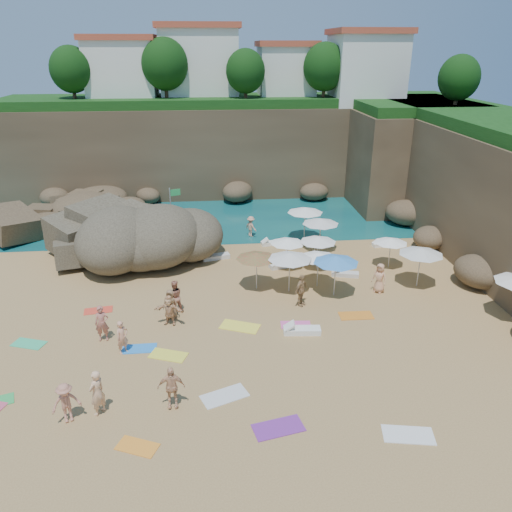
{
  "coord_description": "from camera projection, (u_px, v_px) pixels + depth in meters",
  "views": [
    {
      "loc": [
        -0.5,
        -23.09,
        13.07
      ],
      "look_at": [
        2.0,
        3.0,
        2.0
      ],
      "focal_mm": 35.0,
      "sensor_mm": 36.0,
      "label": 1
    }
  ],
  "objects": [
    {
      "name": "towel_12",
      "position": [
        240.0,
        326.0,
        25.12
      ],
      "size": [
        2.17,
        1.64,
        0.03
      ],
      "primitive_type": "cube",
      "rotation": [
        0.0,
        0.0,
        -0.39
      ],
      "color": "#FFEE43",
      "rests_on": "ground"
    },
    {
      "name": "person_stand_5",
      "position": [
        108.0,
        248.0,
        32.53
      ],
      "size": [
        1.72,
        1.21,
        1.82
      ],
      "primitive_type": "imported",
      "rotation": [
        0.0,
        0.0,
        0.48
      ],
      "color": "#C37661",
      "rests_on": "ground"
    },
    {
      "name": "rock_outcrop",
      "position": [
        128.0,
        251.0,
        34.37
      ],
      "size": [
        11.01,
        9.72,
        3.65
      ],
      "primitive_type": null,
      "rotation": [
        0.0,
        0.0,
        -0.38
      ],
      "color": "#685F47",
      "rests_on": "ground"
    },
    {
      "name": "person_stand_2",
      "position": [
        251.0,
        227.0,
        36.74
      ],
      "size": [
        0.96,
        1.04,
        1.56
      ],
      "primitive_type": "imported",
      "rotation": [
        0.0,
        0.0,
        2.26
      ],
      "color": "tan",
      "rests_on": "ground"
    },
    {
      "name": "marina_masts",
      "position": [
        52.0,
        152.0,
        51.19
      ],
      "size": [
        3.1,
        0.1,
        6.0
      ],
      "color": "white",
      "rests_on": "ground"
    },
    {
      "name": "parasol_5",
      "position": [
        290.0,
        256.0,
        27.95
      ],
      "size": [
        2.52,
        2.52,
        2.38
      ],
      "color": "silver",
      "rests_on": "ground"
    },
    {
      "name": "flag_pole",
      "position": [
        173.0,
        208.0,
        35.0
      ],
      "size": [
        0.77,
        0.29,
        4.01
      ],
      "color": "silver",
      "rests_on": "ground"
    },
    {
      "name": "person_lie_0",
      "position": [
        69.0,
        416.0,
        18.73
      ],
      "size": [
        1.62,
        1.93,
        0.44
      ],
      "primitive_type": "imported",
      "rotation": [
        0.0,
        0.0,
        0.41
      ],
      "color": "tan",
      "rests_on": "ground"
    },
    {
      "name": "seawater",
      "position": [
        214.0,
        177.0,
        53.81
      ],
      "size": [
        120.0,
        120.0,
        0.0
      ],
      "primitive_type": "plane",
      "color": "#0C4751",
      "rests_on": "ground"
    },
    {
      "name": "rock_promontory",
      "position": [
        80.0,
        222.0,
        40.01
      ],
      "size": [
        12.0,
        7.0,
        2.0
      ],
      "primitive_type": null,
      "color": "brown",
      "rests_on": "ground"
    },
    {
      "name": "lounger_5",
      "position": [
        302.0,
        330.0,
        24.53
      ],
      "size": [
        1.87,
        0.76,
        0.28
      ],
      "primitive_type": "cube",
      "rotation": [
        0.0,
        0.0,
        -0.09
      ],
      "color": "white",
      "rests_on": "ground"
    },
    {
      "name": "parasol_10",
      "position": [
        336.0,
        259.0,
        27.48
      ],
      "size": [
        2.55,
        2.55,
        2.41
      ],
      "color": "silver",
      "rests_on": "ground"
    },
    {
      "name": "cliff_back",
      "position": [
        234.0,
        148.0,
        47.85
      ],
      "size": [
        44.0,
        8.0,
        8.0
      ],
      "primitive_type": "cube",
      "color": "brown",
      "rests_on": "ground"
    },
    {
      "name": "parasol_6",
      "position": [
        257.0,
        256.0,
        28.32
      ],
      "size": [
        2.39,
        2.39,
        2.26
      ],
      "color": "silver",
      "rests_on": "ground"
    },
    {
      "name": "towel_6",
      "position": [
        278.0,
        428.0,
        18.46
      ],
      "size": [
        2.04,
        1.32,
        0.03
      ],
      "primitive_type": "cube",
      "rotation": [
        0.0,
        0.0,
        0.22
      ],
      "color": "#7A2C92",
      "rests_on": "ground"
    },
    {
      "name": "parasol_3",
      "position": [
        321.0,
        221.0,
        33.62
      ],
      "size": [
        2.49,
        2.49,
        2.35
      ],
      "color": "silver",
      "rests_on": "ground"
    },
    {
      "name": "cliff_right",
      "position": [
        499.0,
        191.0,
        33.75
      ],
      "size": [
        8.0,
        30.0,
        8.0
      ],
      "primitive_type": "cube",
      "color": "brown",
      "rests_on": "ground"
    },
    {
      "name": "clifftop_trees",
      "position": [
        271.0,
        70.0,
        40.24
      ],
      "size": [
        35.6,
        23.82,
        4.4
      ],
      "color": "#11380F",
      "rests_on": "ground"
    },
    {
      "name": "lounger_3",
      "position": [
        284.0,
        265.0,
        31.89
      ],
      "size": [
        1.96,
        1.13,
        0.29
      ],
      "primitive_type": "cube",
      "rotation": [
        0.0,
        0.0,
        0.29
      ],
      "color": "silver",
      "rests_on": "ground"
    },
    {
      "name": "clifftop_buildings",
      "position": [
        243.0,
        67.0,
        45.84
      ],
      "size": [
        28.48,
        9.48,
        7.0
      ],
      "color": "white",
      "rests_on": "cliff_back"
    },
    {
      "name": "person_lie_1",
      "position": [
        172.0,
        402.0,
        19.49
      ],
      "size": [
        1.12,
        1.83,
        0.44
      ],
      "primitive_type": "imported",
      "rotation": [
        0.0,
        0.0,
        0.04
      ],
      "color": "#E3AC81",
      "rests_on": "ground"
    },
    {
      "name": "parasol_7",
      "position": [
        318.0,
        239.0,
        30.92
      ],
      "size": [
        2.3,
        2.3,
        2.17
      ],
      "color": "silver",
      "rests_on": "ground"
    },
    {
      "name": "cliff_corner",
      "position": [
        405.0,
        156.0,
        44.58
      ],
      "size": [
        10.0,
        12.0,
        8.0
      ],
      "primitive_type": "cube",
      "color": "brown",
      "rests_on": "ground"
    },
    {
      "name": "person_stand_0",
      "position": [
        122.0,
        337.0,
        22.71
      ],
      "size": [
        0.7,
        0.69,
        1.63
      ],
      "primitive_type": "imported",
      "rotation": [
        0.0,
        0.0,
        0.77
      ],
      "color": "tan",
      "rests_on": "ground"
    },
    {
      "name": "towel_5",
      "position": [
        225.0,
        396.0,
        20.14
      ],
      "size": [
        2.08,
        1.56,
        0.03
      ],
      "primitive_type": "cube",
      "rotation": [
        0.0,
        0.0,
        0.38
      ],
      "color": "silver",
      "rests_on": "ground"
    },
    {
      "name": "person_lie_3",
      "position": [
        170.0,
        321.0,
        25.28
      ],
      "size": [
        1.81,
        1.89,
        0.42
      ],
      "primitive_type": "imported",
      "rotation": [
        0.0,
        0.0,
        -0.25
      ],
      "color": "tan",
      "rests_on": "ground"
    },
    {
      "name": "parasol_0",
      "position": [
        288.0,
        241.0,
        30.96
      ],
      "size": [
        2.18,
        2.18,
        2.06
      ],
      "color": "silver",
      "rests_on": "ground"
    },
    {
      "name": "person_stand_1",
      "position": [
        174.0,
        297.0,
        26.15
      ],
      "size": [
        1.07,
        0.95,
        1.85
      ],
      "primitive_type": "imported",
      "rotation": [
        0.0,
        0.0,
        3.46
      ],
      "color": "#B5745A",
      "rests_on": "ground"
    },
    {
      "name": "parasol_1",
      "position": [
        305.0,
        210.0,
        35.66
      ],
      "size": [
        2.57,
        2.57,
        2.43
      ],
      "color": "silver",
      "rests_on": "ground"
    },
    {
      "name": "towel_10",
      "position": [
        356.0,
        316.0,
        26.15
      ],
      "size": [
        1.77,
        0.91,
        0.03
      ],
      "primitive_type": "cube",
      "rotation": [
        0.0,
        0.0,
        -0.02
      ],
      "color": "orange",
      "rests_on": "ground"
    },
    {
      "name": "person_lie_2",
      "position": [
        171.0,
        314.0,
        25.87
      ],
      "size": [
        1.14,
        1.72,
        0.42
      ],
      "primitive_type": "imported",
      "rotation": [
        0.0,
        0.0,
        -0.25
      ],
      "color": "#8B6645",
      "rests_on": "ground"
    },
    {
      "name": "towel_2",
      "position": [
        137.0,
        447.0,
        17.6
      ],
      "size": [
        1.63,
        1.25,
        0.03
      ],
      "primitive_type": "cube",
      "rotation": [
        0.0,
        0.0,
        -0.4
      ],
      "color": "orange",
      "rests_on": "ground"
    },
    {
      "name": "lounger_1",
      "position": [
        273.0,
        243.0,
        35.46
      ],
      "size": [
        1.68,
        0.77,
        0.25
      ],
      "primitive_type": "cube",
      "rotation": [
        0.0,
        0.0,
        0.15
      ],
      "color": "white",
      "rests_on": "ground"
    },
    {
      "name": "parasol_8",
      "position": [
        421.0,
        251.0,
        28.57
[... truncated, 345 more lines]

